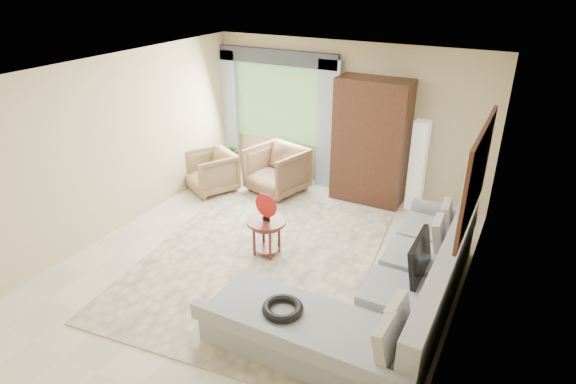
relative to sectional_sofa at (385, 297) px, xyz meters
The scene contains 17 objects.
ground 1.81m from the sectional_sofa, behind, with size 6.00×6.00×0.00m, color silver.
area_rug 1.95m from the sectional_sofa, behind, with size 3.00×4.00×0.02m, color beige.
sectional_sofa is the anchor object (origin of this frame).
tv_screen 0.60m from the sectional_sofa, 50.07° to the left, with size 0.06×0.74×0.48m, color black.
garden_hose 1.30m from the sectional_sofa, 127.97° to the right, with size 0.43×0.43×0.09m, color black.
coffee_table 1.94m from the sectional_sofa, 164.29° to the left, with size 0.55×0.55×0.55m.
red_disc 2.00m from the sectional_sofa, 164.29° to the left, with size 0.34×0.34×0.03m, color #B01511.
armchair_left 4.28m from the sectional_sofa, 153.46° to the left, with size 0.78×0.80×0.73m, color #947B50.
armchair_right 3.67m from the sectional_sofa, 138.87° to the left, with size 0.89×0.91×0.83m, color brown.
potted_plant 4.91m from the sectional_sofa, 145.09° to the left, with size 0.52×0.45×0.58m, color #999999.
armoire 3.24m from the sectional_sofa, 113.06° to the left, with size 1.20×0.55×2.10m, color #321B10.
floor_lamp 3.03m from the sectional_sofa, 98.33° to the left, with size 0.24×0.24×1.50m, color silver.
window 4.58m from the sectional_sofa, 134.87° to the left, with size 1.80×0.04×1.40m, color #669E59.
curtain_left 5.25m from the sectional_sofa, 143.84° to the left, with size 0.40×0.08×2.30m, color #9EB7CC.
curtain_right 3.80m from the sectional_sofa, 124.27° to the left, with size 0.40×0.08×2.30m, color #9EB7CC.
valance 4.81m from the sectional_sofa, 135.52° to the left, with size 2.40×0.12×0.26m, color #1E232D.
wall_mirror 1.70m from the sectional_sofa, 37.80° to the left, with size 0.05×1.70×1.05m.
Camera 1 is at (2.88, -4.61, 3.71)m, focal length 30.00 mm.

